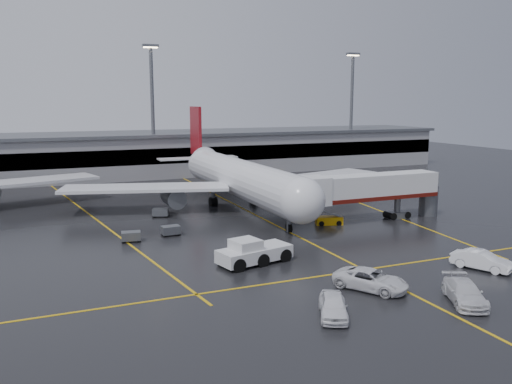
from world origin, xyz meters
name	(u,v)px	position (x,y,z in m)	size (l,w,h in m)	color
ground	(264,219)	(0.00, 0.00, 0.00)	(220.00, 220.00, 0.00)	black
apron_line_centre	(264,219)	(0.00, 0.00, 0.01)	(0.25, 90.00, 0.02)	gold
apron_line_stop	(364,270)	(0.00, -22.00, 0.01)	(60.00, 0.25, 0.02)	gold
apron_line_left	(93,217)	(-20.00, 10.00, 0.01)	(0.25, 70.00, 0.02)	gold
apron_line_right	(343,196)	(18.00, 10.00, 0.01)	(0.25, 70.00, 0.02)	gold
terminal	(172,152)	(0.00, 47.93, 4.32)	(122.00, 19.00, 8.60)	gray
light_mast_mid	(152,103)	(-5.00, 42.00, 14.47)	(3.00, 1.20, 25.45)	#595B60
light_mast_right	(352,103)	(40.00, 42.00, 14.47)	(3.00, 1.20, 25.45)	#595B60
main_airliner	(237,177)	(0.00, 9.70, 4.21)	(48.80, 45.60, 14.10)	silver
jet_bridge	(371,190)	(11.87, -6.00, 3.93)	(19.90, 3.40, 6.05)	silver
pushback_tractor	(253,253)	(-8.42, -16.39, 1.00)	(7.46, 4.37, 2.51)	silver
belt_loader	(329,220)	(6.18, -5.60, 0.50)	(3.47, 2.30, 2.04)	#CA8E07
service_van_a	(371,280)	(-2.38, -26.38, 0.82)	(2.73, 5.92, 1.64)	silver
service_van_b	(464,292)	(2.43, -31.41, 0.80)	(2.25, 5.53, 1.60)	silver
service_van_c	(481,260)	(9.73, -25.96, 0.85)	(1.80, 5.15, 1.70)	white
service_van_d	(333,306)	(-7.92, -29.80, 0.80)	(1.88, 4.68, 1.59)	white
baggage_cart_a	(171,230)	(-12.95, -3.35, 0.63)	(2.07, 1.40, 1.12)	#595B60
baggage_cart_b	(131,236)	(-17.50, -4.29, 0.63)	(2.17, 1.59, 1.12)	#595B60
baggage_cart_c	(160,212)	(-11.87, 6.59, 0.63)	(2.33, 1.92, 1.12)	#595B60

